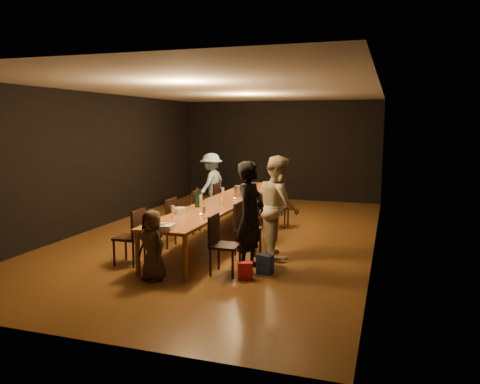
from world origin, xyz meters
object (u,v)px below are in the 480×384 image
(chair_right_1, at_px, (248,228))
(man_blue, at_px, (211,184))
(birthday_cake, at_px, (162,227))
(child, at_px, (152,245))
(chair_right_3, at_px, (279,206))
(chair_left_3, at_px, (209,202))
(woman_birthday, at_px, (250,216))
(table, at_px, (226,202))
(chair_left_2, at_px, (189,211))
(ice_bucket, at_px, (239,191))
(chair_left_1, at_px, (163,222))
(plate_stack, at_px, (180,211))
(chair_left_0, at_px, (129,237))
(chair_right_0, at_px, (225,245))
(chair_right_2, at_px, (265,216))
(champagne_bottle, at_px, (197,197))
(woman_tan, at_px, (278,207))

(chair_right_1, xyz_separation_m, man_blue, (-2.00, 3.31, 0.32))
(birthday_cake, bearing_deg, child, -132.75)
(chair_right_3, relative_size, chair_left_3, 1.00)
(chair_right_1, bearing_deg, woman_birthday, 19.45)
(woman_birthday, bearing_deg, table, 37.18)
(chair_left_3, bearing_deg, man_blue, 18.23)
(chair_left_2, distance_m, chair_left_3, 1.20)
(child, bearing_deg, table, 111.16)
(woman_birthday, xyz_separation_m, ice_bucket, (-1.06, 2.67, -0.01))
(chair_left_1, distance_m, plate_stack, 0.85)
(chair_left_0, relative_size, child, 0.87)
(chair_right_0, distance_m, chair_right_1, 1.20)
(chair_left_2, relative_size, birthday_cake, 2.48)
(chair_left_3, bearing_deg, ice_bucket, -121.76)
(chair_right_1, distance_m, plate_stack, 1.25)
(chair_right_1, distance_m, man_blue, 3.88)
(ice_bucket, bearing_deg, chair_right_2, -39.11)
(chair_right_0, bearing_deg, chair_left_1, -125.22)
(table, relative_size, chair_left_2, 6.45)
(table, bearing_deg, chair_right_0, -70.50)
(chair_right_2, bearing_deg, man_blue, -136.55)
(chair_right_0, height_order, child, child)
(chair_left_3, xyz_separation_m, ice_bucket, (0.94, -0.58, 0.40))
(chair_right_3, relative_size, child, 0.87)
(woman_birthday, relative_size, plate_stack, 8.33)
(table, relative_size, man_blue, 3.81)
(chair_right_0, distance_m, man_blue, 4.94)
(child, height_order, plate_stack, child)
(chair_right_1, bearing_deg, chair_left_2, -125.22)
(table, height_order, chair_right_1, chair_right_1)
(chair_right_3, height_order, woman_birthday, woman_birthday)
(champagne_bottle, bearing_deg, chair_right_1, -12.62)
(chair_right_0, relative_size, chair_right_2, 1.00)
(table, distance_m, chair_right_0, 2.56)
(chair_right_2, xyz_separation_m, woman_tan, (0.55, -1.18, 0.43))
(chair_right_1, xyz_separation_m, plate_stack, (-1.10, -0.49, 0.34))
(chair_right_3, distance_m, champagne_bottle, 2.46)
(birthday_cake, xyz_separation_m, plate_stack, (-0.25, 1.17, 0.02))
(chair_left_0, relative_size, plate_stack, 4.44)
(chair_right_1, relative_size, chair_left_0, 1.00)
(chair_right_2, xyz_separation_m, woman_birthday, (0.30, -2.05, 0.41))
(chair_right_2, relative_size, birthday_cake, 2.48)
(chair_left_2, distance_m, woman_birthday, 2.89)
(chair_left_0, bearing_deg, chair_left_2, 0.00)
(woman_tan, height_order, champagne_bottle, woman_tan)
(woman_birthday, height_order, woman_tan, woman_tan)
(champagne_bottle, xyz_separation_m, ice_bucket, (0.33, 1.58, -0.07))
(child, bearing_deg, chair_right_3, 100.26)
(plate_stack, xyz_separation_m, ice_bucket, (0.34, 2.31, 0.05))
(table, distance_m, child, 3.00)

